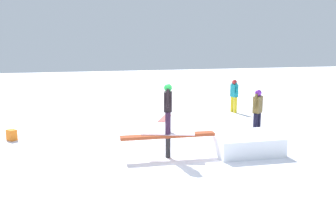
{
  "coord_description": "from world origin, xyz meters",
  "views": [
    {
      "loc": [
        2.53,
        9.27,
        3.06
      ],
      "look_at": [
        0.0,
        0.0,
        1.24
      ],
      "focal_mm": 40.0,
      "sensor_mm": 36.0,
      "label": 1
    }
  ],
  "objects_px": {
    "rail_feature": "(168,138)",
    "bystander_teal": "(234,94)",
    "loose_snowboard_coral": "(165,118)",
    "main_rider_on_rail": "(168,110)",
    "bystander_brown": "(258,109)",
    "backpack_on_snow": "(12,135)"
  },
  "relations": [
    {
      "from": "main_rider_on_rail",
      "to": "bystander_brown",
      "type": "height_order",
      "value": "main_rider_on_rail"
    },
    {
      "from": "bystander_teal",
      "to": "bystander_brown",
      "type": "height_order",
      "value": "bystander_brown"
    },
    {
      "from": "loose_snowboard_coral",
      "to": "main_rider_on_rail",
      "type": "bearing_deg",
      "value": 13.03
    },
    {
      "from": "rail_feature",
      "to": "backpack_on_snow",
      "type": "height_order",
      "value": "rail_feature"
    },
    {
      "from": "rail_feature",
      "to": "main_rider_on_rail",
      "type": "distance_m",
      "value": 0.75
    },
    {
      "from": "rail_feature",
      "to": "main_rider_on_rail",
      "type": "bearing_deg",
      "value": 0.0
    },
    {
      "from": "rail_feature",
      "to": "bystander_brown",
      "type": "distance_m",
      "value": 4.1
    },
    {
      "from": "bystander_teal",
      "to": "backpack_on_snow",
      "type": "bearing_deg",
      "value": 97.45
    },
    {
      "from": "bystander_teal",
      "to": "backpack_on_snow",
      "type": "xyz_separation_m",
      "value": [
        8.74,
        2.48,
        -0.64
      ]
    },
    {
      "from": "main_rider_on_rail",
      "to": "backpack_on_snow",
      "type": "distance_m",
      "value": 5.33
    },
    {
      "from": "main_rider_on_rail",
      "to": "bystander_brown",
      "type": "bearing_deg",
      "value": -135.81
    },
    {
      "from": "rail_feature",
      "to": "loose_snowboard_coral",
      "type": "xyz_separation_m",
      "value": [
        -1.23,
        -5.01,
        -0.54
      ]
    },
    {
      "from": "rail_feature",
      "to": "bystander_teal",
      "type": "distance_m",
      "value": 7.07
    },
    {
      "from": "rail_feature",
      "to": "bystander_teal",
      "type": "bearing_deg",
      "value": -126.8
    },
    {
      "from": "bystander_brown",
      "to": "loose_snowboard_coral",
      "type": "relative_size",
      "value": 1.06
    },
    {
      "from": "rail_feature",
      "to": "main_rider_on_rail",
      "type": "xyz_separation_m",
      "value": [
        0.0,
        0.0,
        0.75
      ]
    },
    {
      "from": "rail_feature",
      "to": "loose_snowboard_coral",
      "type": "height_order",
      "value": "rail_feature"
    },
    {
      "from": "rail_feature",
      "to": "backpack_on_snow",
      "type": "bearing_deg",
      "value": -32.64
    },
    {
      "from": "bystander_teal",
      "to": "bystander_brown",
      "type": "xyz_separation_m",
      "value": [
        0.83,
        3.6,
        0.02
      ]
    },
    {
      "from": "main_rider_on_rail",
      "to": "backpack_on_snow",
      "type": "xyz_separation_m",
      "value": [
        4.27,
        -2.99,
        -1.13
      ]
    },
    {
      "from": "main_rider_on_rail",
      "to": "bystander_teal",
      "type": "bearing_deg",
      "value": -112.32
    },
    {
      "from": "rail_feature",
      "to": "loose_snowboard_coral",
      "type": "distance_m",
      "value": 5.19
    }
  ]
}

